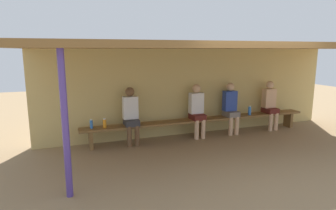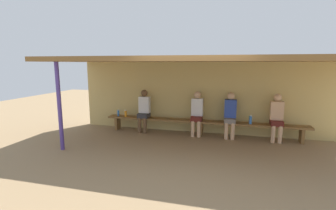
% 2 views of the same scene
% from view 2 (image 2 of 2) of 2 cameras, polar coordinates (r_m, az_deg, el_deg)
% --- Properties ---
extents(ground_plane, '(24.00, 24.00, 0.00)m').
position_cam_2_polar(ground_plane, '(6.05, 5.92, -11.22)').
color(ground_plane, '#937754').
extents(back_wall, '(8.00, 0.20, 2.20)m').
position_cam_2_polar(back_wall, '(7.71, 8.32, 1.74)').
color(back_wall, tan).
rests_on(back_wall, ground).
extents(dugout_roof, '(8.00, 2.80, 0.12)m').
position_cam_2_polar(dugout_roof, '(6.35, 7.26, 10.57)').
color(dugout_roof, brown).
rests_on(dugout_roof, back_wall).
extents(support_post, '(0.10, 0.10, 2.20)m').
position_cam_2_polar(support_post, '(6.57, -24.03, -0.39)').
color(support_post, '#4C388C').
rests_on(support_post, ground).
extents(bench, '(6.00, 0.36, 0.46)m').
position_cam_2_polar(bench, '(7.41, 7.80, -4.20)').
color(bench, brown).
rests_on(bench, ground).
extents(player_in_blue, '(0.34, 0.42, 1.34)m').
position_cam_2_polar(player_in_blue, '(7.35, 6.78, -1.55)').
color(player_in_blue, '#591E19').
rests_on(player_in_blue, ground).
extents(player_rightmost, '(0.34, 0.42, 1.34)m').
position_cam_2_polar(player_rightmost, '(7.40, 24.07, -2.27)').
color(player_rightmost, '#591E19').
rests_on(player_rightmost, ground).
extents(player_shirtless_tan, '(0.34, 0.42, 1.34)m').
position_cam_2_polar(player_shirtless_tan, '(7.29, 14.34, -1.88)').
color(player_shirtless_tan, slate).
rests_on(player_shirtless_tan, ground).
extents(player_with_sunglasses, '(0.34, 0.42, 1.34)m').
position_cam_2_polar(player_with_sunglasses, '(7.75, -5.63, -0.94)').
color(player_with_sunglasses, '#333338').
rests_on(player_with_sunglasses, ground).
extents(water_bottle_clear, '(0.08, 0.08, 0.22)m').
position_cam_2_polar(water_bottle_clear, '(7.97, -9.87, -1.96)').
color(water_bottle_clear, orange).
rests_on(water_bottle_clear, bench).
extents(water_bottle_orange, '(0.08, 0.08, 0.25)m').
position_cam_2_polar(water_bottle_orange, '(7.30, 18.72, -3.29)').
color(water_bottle_orange, blue).
rests_on(water_bottle_orange, bench).
extents(water_bottle_green, '(0.07, 0.07, 0.21)m').
position_cam_2_polar(water_bottle_green, '(8.14, -11.54, -1.80)').
color(water_bottle_green, blue).
rests_on(water_bottle_green, bench).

